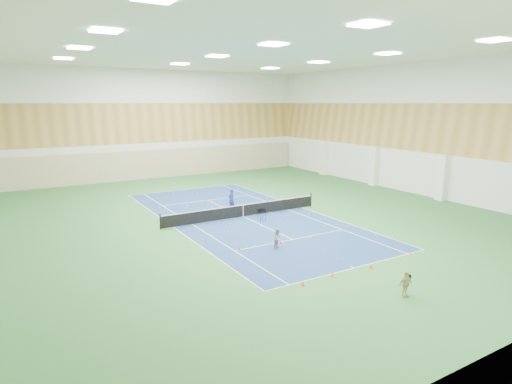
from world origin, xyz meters
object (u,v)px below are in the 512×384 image
(child_court, at_px, (278,239))
(tennis_net, at_px, (243,210))
(child_apron, at_px, (406,284))
(ball_cart, at_px, (262,215))
(coach, at_px, (231,199))

(child_court, bearing_deg, tennis_net, 60.45)
(child_apron, bearing_deg, ball_cart, 90.10)
(tennis_net, height_order, coach, coach)
(child_apron, xyz_separation_m, ball_cart, (1.09, 13.95, -0.17))
(coach, relative_size, ball_cart, 2.02)
(child_apron, relative_size, ball_cart, 1.41)
(coach, distance_m, ball_cart, 4.04)
(coach, bearing_deg, tennis_net, 63.02)
(child_court, height_order, ball_cart, child_court)
(tennis_net, xyz_separation_m, child_court, (-1.73, -7.32, 0.06))
(coach, relative_size, child_court, 1.37)
(tennis_net, bearing_deg, ball_cart, -65.41)
(tennis_net, xyz_separation_m, coach, (0.30, 2.47, 0.29))
(coach, bearing_deg, child_court, 58.14)
(tennis_net, bearing_deg, child_apron, -91.44)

